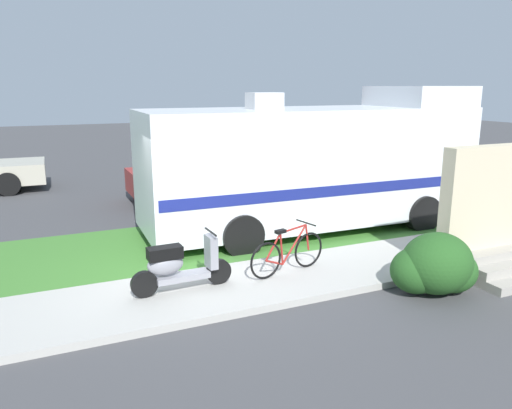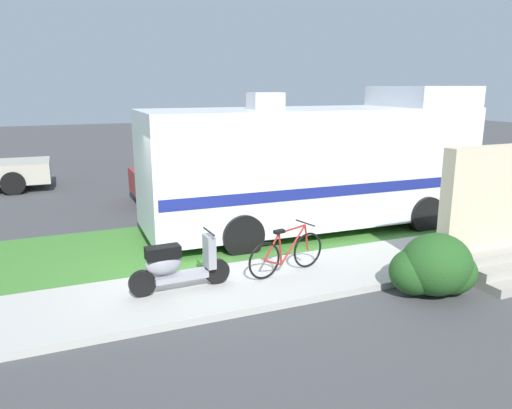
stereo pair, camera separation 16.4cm
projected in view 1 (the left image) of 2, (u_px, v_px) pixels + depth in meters
name	position (u px, v px, depth m)	size (l,w,h in m)	color
ground_plane	(175.00, 274.00, 9.30)	(80.00, 80.00, 0.00)	#424244
sidewalk	(193.00, 294.00, 8.21)	(24.00, 2.00, 0.12)	#ADAAA3
grass_strip	(157.00, 248.00, 10.62)	(24.00, 3.40, 0.08)	#3D752D
motorhome_rv	(314.00, 164.00, 11.79)	(8.03, 2.80, 3.45)	silver
scooter	(178.00, 265.00, 8.11)	(1.73, 0.50, 0.97)	black
bicycle	(288.00, 253.00, 8.93)	(1.65, 0.55, 0.89)	black
pickup_truck_near	(239.00, 165.00, 15.77)	(5.56, 2.16, 1.85)	maroon
porch_steps	(489.00, 223.00, 9.16)	(2.00, 1.26, 2.40)	#9E998E
bush_by_porch	(435.00, 266.00, 8.28)	(1.47, 1.11, 1.04)	#23511E
bottle_green	(430.00, 253.00, 9.77)	(0.07, 0.07, 0.24)	#19722D
bottle_spare	(456.00, 245.00, 10.20)	(0.08, 0.08, 0.29)	brown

